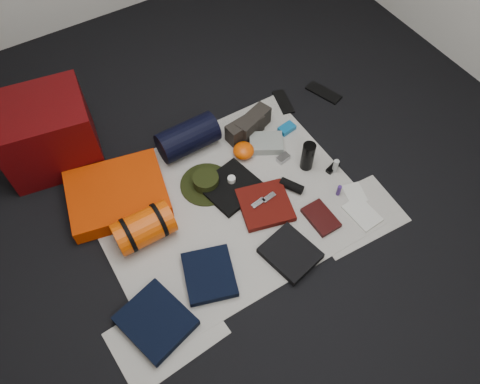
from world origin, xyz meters
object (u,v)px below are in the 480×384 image
red_cabinet (47,133)px  water_bottle (308,156)px  sleeping_pad (117,194)px  compact_camera (283,158)px  paperback_book (321,218)px  navy_duffel (188,137)px  stuff_sack (144,228)px

red_cabinet → water_bottle: red_cabinet is taller
sleeping_pad → compact_camera: size_ratio=6.80×
sleeping_pad → paperback_book: size_ratio=2.63×
water_bottle → red_cabinet: bearing=145.6°
navy_duffel → water_bottle: 0.81m
navy_duffel → water_bottle: size_ratio=1.89×
navy_duffel → compact_camera: (0.50, -0.43, -0.09)m
water_bottle → compact_camera: size_ratio=2.44×
navy_duffel → stuff_sack: bearing=-139.8°
navy_duffel → water_bottle: (0.60, -0.56, 0.00)m
water_bottle → stuff_sack: bearing=176.4°
stuff_sack → water_bottle: bearing=-3.6°
sleeping_pad → red_cabinet: bearing=111.7°
navy_duffel → paperback_book: navy_duffel is taller
red_cabinet → compact_camera: size_ratio=6.53×
stuff_sack → navy_duffel: 0.73m
red_cabinet → stuff_sack: (0.25, -0.89, -0.13)m
sleeping_pad → compact_camera: sleeping_pad is taller
navy_duffel → compact_camera: navy_duffel is taller
stuff_sack → water_bottle: size_ratio=1.63×
navy_duffel → water_bottle: water_bottle is taller
stuff_sack → paperback_book: bearing=-25.0°
stuff_sack → navy_duffel: (0.55, 0.48, 0.00)m
compact_camera → navy_duffel: bearing=129.2°
sleeping_pad → compact_camera: (1.08, -0.29, -0.04)m
sleeping_pad → paperback_book: sleeping_pad is taller
red_cabinet → paperback_book: (1.23, -1.34, -0.22)m
sleeping_pad → navy_duffel: size_ratio=1.48×
water_bottle → compact_camera: water_bottle is taller
sleeping_pad → paperback_book: 1.29m
red_cabinet → navy_duffel: (0.80, -0.40, -0.13)m
water_bottle → compact_camera: bearing=128.9°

